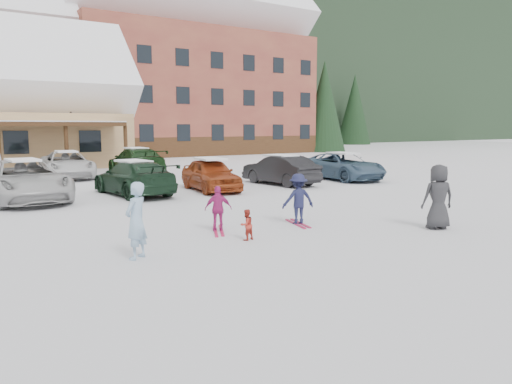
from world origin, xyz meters
TOP-DOWN VIEW (x-y plane):
  - ground at (0.00, 0.00)m, footprint 160.00×160.00m
  - alpine_hotel at (14.27, 38.00)m, footprint 31.48×14.01m
  - lamp_post at (1.35, 25.03)m, footprint 0.50×0.25m
  - conifer_1 at (30.00, 32.00)m, footprint 4.84×4.84m
  - conifer_3 at (6.00, 44.00)m, footprint 3.96×3.96m
  - conifer_4 at (34.00, 46.00)m, footprint 5.06×5.06m
  - adult_skier at (-3.52, -0.22)m, footprint 0.71×0.66m
  - toddler_red at (-0.68, -0.05)m, footprint 0.41×0.35m
  - child_navy at (1.63, 0.84)m, footprint 1.04×0.77m
  - skis_child_navy at (1.63, 0.84)m, footprint 0.58×1.40m
  - child_magenta at (-0.74, 1.23)m, footprint 0.77×0.58m
  - skis_child_magenta at (-0.74, 1.23)m, footprint 0.81×1.34m
  - bystander_dark at (4.35, -1.77)m, footprint 1.01×0.87m
  - parked_car_2 at (-4.07, 9.90)m, footprint 2.77×5.66m
  - parked_car_3 at (-0.09, 9.30)m, footprint 2.26×4.89m
  - parked_car_4 at (3.15, 8.79)m, footprint 2.19×4.26m
  - parked_car_5 at (7.01, 8.96)m, footprint 1.81×4.33m
  - parked_car_6 at (11.06, 8.98)m, footprint 2.59×5.12m
  - parked_car_10 at (-0.75, 17.67)m, footprint 2.83×5.38m
  - parked_car_11 at (2.93, 17.14)m, footprint 2.47×5.45m

SIDE VIEW (x-z plane):
  - ground at x=0.00m, z-range 0.00..0.00m
  - skis_child_navy at x=1.63m, z-range 0.00..0.03m
  - skis_child_magenta at x=-0.74m, z-range 0.00..0.03m
  - toddler_red at x=-0.68m, z-range 0.00..0.76m
  - child_magenta at x=-0.74m, z-range 0.00..1.21m
  - parked_car_3 at x=-0.09m, z-range 0.00..1.38m
  - parked_car_4 at x=3.15m, z-range 0.00..1.39m
  - parked_car_6 at x=11.06m, z-range 0.00..1.39m
  - parked_car_5 at x=7.01m, z-range 0.00..1.39m
  - child_navy at x=1.63m, z-range 0.00..1.44m
  - parked_car_10 at x=-0.75m, z-range 0.00..1.44m
  - parked_car_2 at x=-4.07m, z-range 0.00..1.55m
  - parked_car_11 at x=2.93m, z-range 0.00..1.55m
  - adult_skier at x=-3.52m, z-range 0.00..1.62m
  - bystander_dark at x=4.35m, z-range 0.00..1.75m
  - lamp_post at x=1.35m, z-range 0.40..6.13m
  - conifer_3 at x=6.00m, z-range 0.53..9.71m
  - conifer_1 at x=30.00m, z-range 0.65..11.87m
  - conifer_4 at x=34.00m, z-range 0.68..12.41m
  - alpine_hotel at x=14.27m, z-range -2.11..19.37m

